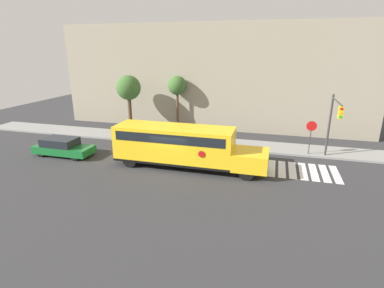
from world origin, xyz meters
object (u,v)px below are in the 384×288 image
object	(u,v)px
school_bus	(181,144)
parked_car	(63,147)
stop_sign	(311,133)
tree_near_sidewalk	(177,86)
traffic_light	(333,119)
tree_far_sidewalk	(129,89)

from	to	relation	value
school_bus	parked_car	world-z (taller)	school_bus
stop_sign	tree_near_sidewalk	xyz separation A→B (m)	(-12.43, 4.84, 2.59)
school_bus	stop_sign	xyz separation A→B (m)	(8.98, 4.86, 0.22)
parked_car	stop_sign	xyz separation A→B (m)	(18.70, 5.12, 1.19)
school_bus	tree_near_sidewalk	distance (m)	10.67
stop_sign	traffic_light	bearing A→B (deg)	-41.77
school_bus	tree_far_sidewalk	bearing A→B (deg)	134.66
tree_near_sidewalk	tree_far_sidewalk	xyz separation A→B (m)	(-4.57, -1.58, -0.18)
traffic_light	tree_far_sidewalk	distance (m)	18.79
parked_car	stop_sign	distance (m)	19.43
stop_sign	parked_car	bearing A→B (deg)	-164.69
tree_near_sidewalk	parked_car	bearing A→B (deg)	-122.21
parked_car	stop_sign	bearing A→B (deg)	15.31
stop_sign	tree_far_sidewalk	size ratio (longest dim) A/B	0.50
traffic_light	tree_near_sidewalk	world-z (taller)	tree_near_sidewalk
stop_sign	tree_far_sidewalk	world-z (taller)	tree_far_sidewalk
parked_car	tree_near_sidewalk	bearing A→B (deg)	57.79
school_bus	tree_far_sidewalk	distance (m)	11.72
school_bus	stop_sign	distance (m)	10.22
traffic_light	tree_far_sidewalk	size ratio (longest dim) A/B	0.87
tree_near_sidewalk	stop_sign	bearing A→B (deg)	-21.25
parked_car	stop_sign	size ratio (longest dim) A/B	1.66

